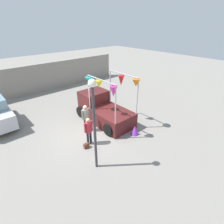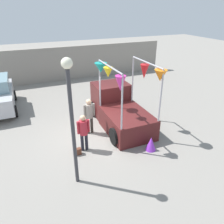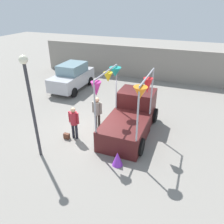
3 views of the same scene
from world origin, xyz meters
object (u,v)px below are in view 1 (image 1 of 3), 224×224
object	(u,v)px
street_lamp	(94,115)
folded_kite_bundle_violet	(135,130)
person_customer	(89,129)
handbag	(86,146)
vendor_truck	(102,108)
person_vendor	(86,116)

from	to	relation	value
street_lamp	folded_kite_bundle_violet	xyz separation A→B (m)	(3.29, 0.58, -2.45)
person_customer	street_lamp	world-z (taller)	street_lamp
street_lamp	handbag	bearing A→B (deg)	74.51
handbag	folded_kite_bundle_violet	size ratio (longest dim) A/B	0.47
street_lamp	folded_kite_bundle_violet	size ratio (longest dim) A/B	7.09
vendor_truck	person_vendor	bearing A→B (deg)	-164.90
person_customer	vendor_truck	bearing A→B (deg)	36.05
person_vendor	street_lamp	xyz separation A→B (m)	(-1.38, -2.86, 1.70)
handbag	person_vendor	bearing A→B (deg)	55.24
vendor_truck	handbag	distance (m)	3.28
person_vendor	handbag	bearing A→B (deg)	-124.76
person_customer	folded_kite_bundle_violet	world-z (taller)	person_customer
street_lamp	folded_kite_bundle_violet	world-z (taller)	street_lamp
vendor_truck	street_lamp	distance (m)	4.85
vendor_truck	person_customer	world-z (taller)	vendor_truck
vendor_truck	handbag	bearing A→B (deg)	-144.74
vendor_truck	person_vendor	distance (m)	1.71
street_lamp	person_customer	bearing A→B (deg)	65.51
handbag	street_lamp	size ratio (longest dim) A/B	0.07
handbag	street_lamp	bearing A→B (deg)	-105.49
folded_kite_bundle_violet	handbag	bearing A→B (deg)	163.14
person_customer	handbag	bearing A→B (deg)	-150.26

